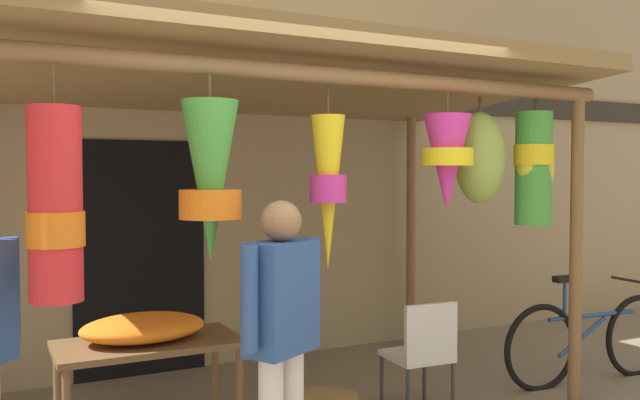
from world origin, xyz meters
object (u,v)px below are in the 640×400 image
object	(u,v)px
display_table	(148,354)
parked_bicycle	(591,340)
flower_heap_on_table	(146,327)
folding_chair	(423,349)
vendor_in_orange	(281,324)

from	to	relation	value
display_table	parked_bicycle	size ratio (longest dim) A/B	0.64
display_table	flower_heap_on_table	bearing A→B (deg)	156.88
folding_chair	parked_bicycle	world-z (taller)	parked_bicycle
flower_heap_on_table	folding_chair	distance (m)	1.87
folding_chair	parked_bicycle	distance (m)	1.77
display_table	folding_chair	xyz separation A→B (m)	(1.78, -0.45, -0.08)
display_table	parked_bicycle	world-z (taller)	parked_bicycle
flower_heap_on_table	parked_bicycle	world-z (taller)	parked_bicycle
flower_heap_on_table	folding_chair	bearing A→B (deg)	-14.14
parked_bicycle	vendor_in_orange	distance (m)	3.19
flower_heap_on_table	parked_bicycle	distance (m)	3.60
display_table	flower_heap_on_table	xyz separation A→B (m)	(-0.01, 0.01, 0.17)
folding_chair	parked_bicycle	xyz separation A→B (m)	(1.76, 0.09, -0.16)
flower_heap_on_table	vendor_in_orange	world-z (taller)	vendor_in_orange
folding_chair	vendor_in_orange	world-z (taller)	vendor_in_orange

